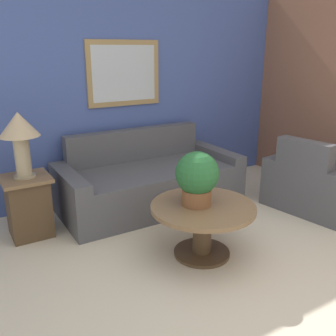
% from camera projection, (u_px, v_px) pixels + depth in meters
% --- Properties ---
extents(ground_plane, '(20.00, 20.00, 0.00)m').
position_uv_depth(ground_plane, '(301.00, 309.00, 2.73)').
color(ground_plane, beige).
extents(wall_back, '(6.46, 0.09, 2.60)m').
position_uv_depth(wall_back, '(129.00, 91.00, 4.64)').
color(wall_back, '#42569E').
rests_on(wall_back, ground_plane).
extents(couch_main, '(2.11, 0.98, 0.87)m').
position_uv_depth(couch_main, '(149.00, 182.00, 4.48)').
color(couch_main, '#4C4C51').
rests_on(couch_main, ground_plane).
extents(armchair, '(1.11, 1.12, 0.87)m').
position_uv_depth(armchair, '(318.00, 183.00, 4.44)').
color(armchair, '#4C4C51').
rests_on(armchair, ground_plane).
extents(coffee_table, '(0.94, 0.94, 0.49)m').
position_uv_depth(coffee_table, '(203.00, 219.00, 3.36)').
color(coffee_table, '#4C3823').
rests_on(coffee_table, ground_plane).
extents(side_table, '(0.45, 0.45, 0.62)m').
position_uv_depth(side_table, '(29.00, 206.00, 3.74)').
color(side_table, '#4C3823').
rests_on(side_table, ground_plane).
extents(table_lamp, '(0.38, 0.38, 0.64)m').
position_uv_depth(table_lamp, '(19.00, 132.00, 3.51)').
color(table_lamp, tan).
rests_on(table_lamp, side_table).
extents(potted_plant_on_table, '(0.38, 0.38, 0.48)m').
position_uv_depth(potted_plant_on_table, '(197.00, 177.00, 3.25)').
color(potted_plant_on_table, brown).
rests_on(potted_plant_on_table, coffee_table).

